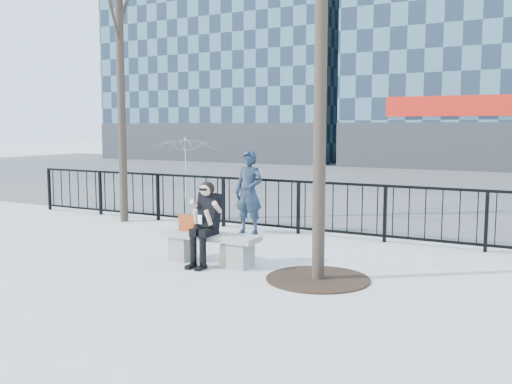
% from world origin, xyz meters
% --- Properties ---
extents(ground, '(120.00, 120.00, 0.00)m').
position_xyz_m(ground, '(0.00, 0.00, 0.00)').
color(ground, '#A8A8A2').
rests_on(ground, ground).
extents(street_surface, '(60.00, 23.00, 0.01)m').
position_xyz_m(street_surface, '(0.00, 15.00, 0.00)').
color(street_surface, '#474747').
rests_on(street_surface, ground).
extents(railing, '(14.00, 0.06, 1.10)m').
position_xyz_m(railing, '(0.00, 3.00, 0.55)').
color(railing, black).
rests_on(railing, ground).
extents(tree_left, '(2.80, 2.80, 6.50)m').
position_xyz_m(tree_left, '(-4.00, 2.50, 4.86)').
color(tree_left, black).
rests_on(tree_left, ground).
extents(tree_grate, '(1.50, 1.50, 0.02)m').
position_xyz_m(tree_grate, '(1.90, -0.10, 0.01)').
color(tree_grate, black).
rests_on(tree_grate, ground).
extents(bench_main, '(1.65, 0.46, 0.49)m').
position_xyz_m(bench_main, '(0.00, 0.00, 0.30)').
color(bench_main, gray).
rests_on(bench_main, ground).
extents(seated_woman, '(0.50, 0.64, 1.34)m').
position_xyz_m(seated_woman, '(0.00, -0.16, 0.67)').
color(seated_woman, black).
rests_on(seated_woman, ground).
extents(handbag, '(0.34, 0.19, 0.27)m').
position_xyz_m(handbag, '(-0.43, 0.02, 0.62)').
color(handbag, '#9D3513').
rests_on(handbag, bench_main).
extents(shopping_bag, '(0.39, 0.16, 0.36)m').
position_xyz_m(shopping_bag, '(0.46, -0.09, 0.18)').
color(shopping_bag, beige).
rests_on(shopping_bag, ground).
extents(standing_man, '(0.64, 0.43, 1.71)m').
position_xyz_m(standing_man, '(-0.70, 2.54, 0.86)').
color(standing_man, black).
rests_on(standing_man, ground).
extents(vendor_umbrella, '(2.64, 2.67, 1.92)m').
position_xyz_m(vendor_umbrella, '(-4.69, 5.92, 0.96)').
color(vendor_umbrella, '#F3FA37').
rests_on(vendor_umbrella, ground).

